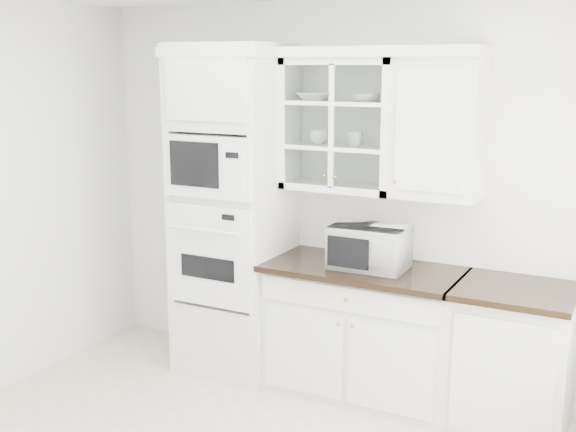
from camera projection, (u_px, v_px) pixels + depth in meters
The scene contains 12 objects.
room_shell at pixel (251, 153), 3.95m from camera, with size 4.00×3.50×2.70m.
oven_column at pixel (233, 212), 5.27m from camera, with size 0.76×0.68×2.40m.
base_cabinet_run at pixel (364, 330), 4.97m from camera, with size 1.32×0.67×0.92m.
extra_base_cabinet at pixel (512, 356), 4.51m from camera, with size 0.72×0.67×0.92m.
upper_cabinet_glass at pixel (342, 125), 4.92m from camera, with size 0.80×0.33×0.90m.
upper_cabinet_solid at pixel (438, 129), 4.61m from camera, with size 0.55×0.33×0.90m, color silver.
crown_molding at pixel (327, 52), 4.84m from camera, with size 2.14×0.38×0.07m, color white.
countertop_microwave at pixel (370, 246), 4.81m from camera, with size 0.50×0.41×0.29m, color white.
bowl_a at pixel (314, 96), 4.95m from camera, with size 0.23×0.23×0.06m, color white.
bowl_b at pixel (366, 98), 4.81m from camera, with size 0.17×0.17×0.05m, color white.
cup_a at pixel (319, 137), 5.02m from camera, with size 0.12×0.12×0.10m, color white.
cup_b at pixel (355, 139), 4.89m from camera, with size 0.11×0.11×0.10m, color white.
Camera 1 is at (2.02, -2.95, 2.25)m, focal length 45.00 mm.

